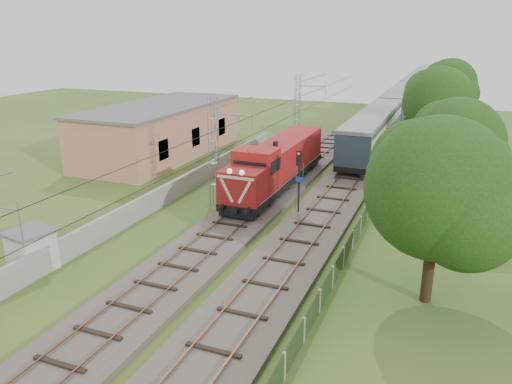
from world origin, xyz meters
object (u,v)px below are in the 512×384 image
at_px(locomotive, 277,163).
at_px(coach_rake, 408,91).
at_px(signal_post, 299,171).
at_px(relay_hut, 32,250).

distance_m(locomotive, coach_rake, 51.57).
bearing_deg(signal_post, locomotive, 123.19).
bearing_deg(locomotive, coach_rake, 84.44).
bearing_deg(relay_hut, signal_post, 50.64).
bearing_deg(relay_hut, coach_rake, 79.91).
bearing_deg(coach_rake, relay_hut, -100.09).
xyz_separation_m(locomotive, relay_hut, (-7.40, -18.32, -1.04)).
relative_size(coach_rake, relay_hut, 36.17).
relative_size(locomotive, coach_rake, 0.18).
relative_size(signal_post, relay_hut, 1.84).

